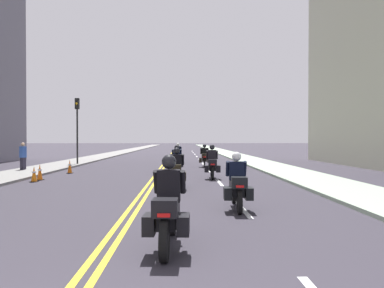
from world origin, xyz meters
The scene contains 18 objects.
ground_plane centered at (0.00, 48.00, 0.00)m, with size 264.00×264.00×0.00m, color #302D36.
sidewalk_left centered at (-7.45, 48.00, 0.06)m, with size 2.90×144.00×0.12m, color gray.
sidewalk_right centered at (7.45, 48.00, 0.06)m, with size 2.90×144.00×0.12m, color #95A790.
centreline_yellow_inner centered at (-0.12, 48.00, 0.00)m, with size 0.12×132.00×0.01m, color yellow.
centreline_yellow_outer centered at (0.12, 48.00, 0.00)m, with size 0.12×132.00×0.01m, color yellow.
lane_dashes_white centered at (3.00, 29.00, 0.00)m, with size 0.14×56.40×0.01m.
motorcycle_0 centered at (1.09, 4.54, 0.67)m, with size 0.78×2.26×1.65m.
motorcycle_1 centered at (2.84, 7.99, 0.65)m, with size 0.78×2.22×1.57m.
motorcycle_2 centered at (1.12, 12.18, 0.65)m, with size 0.77×2.20×1.60m.
motorcycle_3 centered at (2.82, 15.63, 0.68)m, with size 0.78×2.23×1.67m.
motorcycle_4 centered at (1.03, 18.93, 0.64)m, with size 0.76×2.31×1.59m.
motorcycle_5 centered at (2.91, 22.98, 0.66)m, with size 0.78×2.10×1.59m.
motorcycle_6 centered at (1.03, 26.39, 0.66)m, with size 0.77×2.27×1.63m.
traffic_cone_0 centered at (-5.33, 14.47, 0.35)m, with size 0.32×0.32×0.70m.
traffic_cone_1 centered at (-5.35, 15.15, 0.38)m, with size 0.31×0.31×0.76m.
traffic_cone_2 centered at (-5.00, 18.50, 0.39)m, with size 0.31×0.31×0.78m.
traffic_light_near centered at (-6.40, 24.75, 3.41)m, with size 0.28×0.38×4.96m.
pedestrian_1 centered at (-8.12, 19.66, 0.89)m, with size 0.32×0.41×1.73m.
Camera 1 is at (1.33, -1.66, 1.92)m, focal length 33.14 mm.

